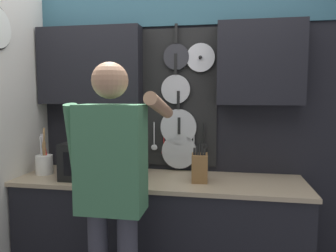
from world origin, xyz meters
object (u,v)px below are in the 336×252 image
Objects in this scene: knife_block at (200,167)px; person at (112,181)px; microwave at (100,159)px; utensil_crock at (44,163)px.

knife_block is 0.68m from person.
person is at bearing -132.76° from knife_block.
microwave is 1.73× the size of knife_block.
knife_block is (0.74, 0.00, -0.03)m from microwave.
knife_block is 0.16× the size of person.
person is (-0.46, -0.50, 0.01)m from knife_block.
microwave is at bearing 119.06° from person.
microwave is 0.74m from knife_block.
utensil_crock reaches higher than knife_block.
utensil_crock is (-0.45, 0.00, -0.05)m from microwave.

